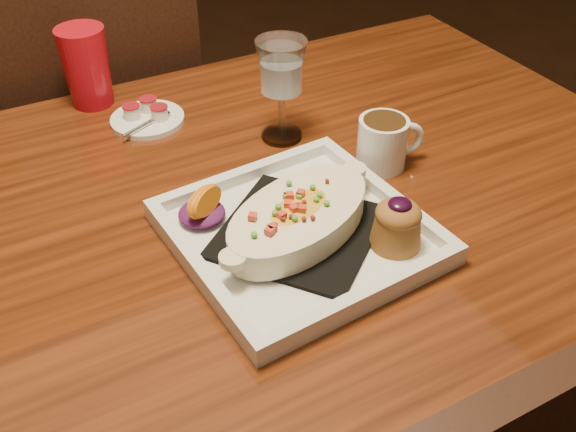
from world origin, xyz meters
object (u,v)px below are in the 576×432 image
goblet (281,73)px  saucer (147,117)px  plate (305,225)px  table (208,267)px  chair_far (108,148)px  coffee_mug (384,141)px  red_tumbler (87,67)px

goblet → saucer: bearing=139.9°
plate → saucer: 0.41m
table → chair_far: bearing=90.0°
table → chair_far: size_ratio=1.61×
coffee_mug → goblet: bearing=136.1°
goblet → saucer: 0.26m
chair_far → saucer: bearing=92.8°
table → goblet: bearing=34.4°
coffee_mug → red_tumbler: 0.54m
saucer → red_tumbler: 0.14m
coffee_mug → plate: bearing=-141.0°
table → plate: bearing=-47.1°
plate → goblet: size_ratio=1.98×
chair_far → plate: (0.10, -0.74, 0.27)m
plate → coffee_mug: plate is taller
saucer → table: bearing=-93.3°
plate → goblet: bearing=64.7°
red_tumbler → saucer: bearing=-59.8°
table → goblet: 0.32m
chair_far → saucer: (0.02, -0.34, 0.25)m
red_tumbler → goblet: bearing=-47.0°
coffee_mug → saucer: (-0.28, 0.30, -0.03)m
table → chair_far: 0.65m
chair_far → coffee_mug: size_ratio=8.63×
table → chair_far: chair_far is taller
chair_far → table: bearing=90.0°
table → coffee_mug: size_ratio=13.92×
chair_far → goblet: chair_far is taller
table → plate: 0.20m
chair_far → coffee_mug: 0.76m
coffee_mug → saucer: coffee_mug is taller
red_tumbler → coffee_mug: bearing=-49.8°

